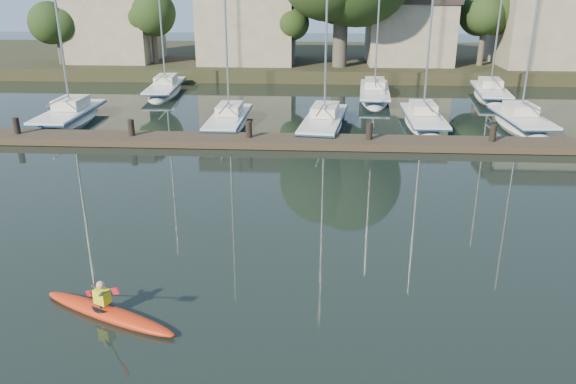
# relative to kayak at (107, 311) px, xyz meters

# --- Properties ---
(ground) EXTENTS (160.00, 160.00, 0.00)m
(ground) POSITION_rel_kayak_xyz_m (4.50, 1.67, -0.16)
(ground) COLOR black
(ground) RESTS_ON ground
(kayak) EXTENTS (3.99, 2.18, 1.32)m
(kayak) POSITION_rel_kayak_xyz_m (0.00, 0.00, 0.00)
(kayak) COLOR red
(kayak) RESTS_ON ground
(dock) EXTENTS (34.00, 2.00, 1.80)m
(dock) POSITION_rel_kayak_xyz_m (4.50, 15.67, 0.04)
(dock) COLOR #3E3123
(dock) RESTS_ON ground
(sailboat_0) EXTENTS (2.46, 8.12, 12.79)m
(sailboat_0) POSITION_rel_kayak_xyz_m (-9.71, 20.09, -0.37)
(sailboat_0) COLOR silver
(sailboat_0) RESTS_ON ground
(sailboat_1) EXTENTS (2.02, 7.96, 12.99)m
(sailboat_1) POSITION_rel_kayak_xyz_m (-0.19, 19.69, -0.34)
(sailboat_1) COLOR silver
(sailboat_1) RESTS_ON ground
(sailboat_2) EXTENTS (3.16, 9.08, 14.72)m
(sailboat_2) POSITION_rel_kayak_xyz_m (5.25, 19.46, -0.34)
(sailboat_2) COLOR silver
(sailboat_2) RESTS_ON ground
(sailboat_3) EXTENTS (2.13, 7.80, 12.55)m
(sailboat_3) POSITION_rel_kayak_xyz_m (10.97, 20.57, -0.35)
(sailboat_3) COLOR silver
(sailboat_3) RESTS_ON ground
(sailboat_4) EXTENTS (2.42, 7.22, 12.14)m
(sailboat_4) POSITION_rel_kayak_xyz_m (16.44, 20.38, -0.36)
(sailboat_4) COLOR silver
(sailboat_4) RESTS_ON ground
(sailboat_5) EXTENTS (2.77, 8.99, 14.65)m
(sailboat_5) POSITION_rel_kayak_xyz_m (-6.53, 29.47, -0.34)
(sailboat_5) COLOR silver
(sailboat_5) RESTS_ON ground
(sailboat_6) EXTENTS (2.74, 10.00, 15.72)m
(sailboat_6) POSITION_rel_kayak_xyz_m (8.82, 28.55, -0.34)
(sailboat_6) COLOR silver
(sailboat_6) RESTS_ON ground
(sailboat_7) EXTENTS (3.07, 8.34, 13.14)m
(sailboat_7) POSITION_rel_kayak_xyz_m (17.08, 29.13, -0.36)
(sailboat_7) COLOR silver
(sailboat_7) RESTS_ON ground
(shore) EXTENTS (90.00, 25.25, 12.75)m
(shore) POSITION_rel_kayak_xyz_m (6.11, 41.96, 3.07)
(shore) COLOR #212F17
(shore) RESTS_ON ground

